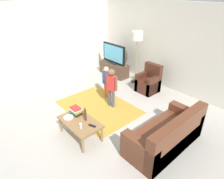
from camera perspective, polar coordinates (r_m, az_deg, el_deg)
ground at (r=5.16m, az=-5.04°, el=-8.48°), size 7.80×7.80×0.00m
wall_back at (r=6.61m, az=16.09°, el=11.88°), size 6.00×0.12×2.70m
wall_left at (r=7.04m, az=-20.78°, el=12.11°), size 0.12×6.00×2.70m
area_rug at (r=5.61m, az=-3.95°, el=-5.08°), size 2.20×1.60×0.01m
tv_stand at (r=7.54m, az=0.61°, el=6.00°), size 1.20×0.44×0.50m
tv at (r=7.33m, az=0.51°, el=10.35°), size 1.10×0.28×0.71m
couch at (r=4.33m, az=15.91°, el=-13.01°), size 0.80×1.80×0.86m
armchair at (r=6.43m, az=10.74°, el=1.99°), size 0.60×0.60×0.90m
floor_lamp at (r=6.63m, az=7.35°, el=14.49°), size 0.36×0.36×1.78m
child_near_tv at (r=5.85m, az=-1.69°, el=3.04°), size 0.33×0.16×0.99m
child_center at (r=5.31m, az=-0.16°, el=1.41°), size 0.37×0.18×1.13m
coffee_table at (r=4.45m, az=-9.30°, el=-9.56°), size 1.00×0.60×0.42m
book_stack at (r=4.62m, az=-10.45°, el=-6.03°), size 0.30×0.25×0.18m
bottle at (r=4.35m, az=-7.79°, el=-7.30°), size 0.06×0.06×0.32m
tv_remote at (r=4.24m, az=-5.79°, el=-10.42°), size 0.18×0.10×0.02m
soda_can at (r=4.18m, az=-9.12°, el=-10.41°), size 0.07×0.07×0.12m
plate at (r=4.57m, az=-12.56°, el=-7.90°), size 0.22×0.22×0.02m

